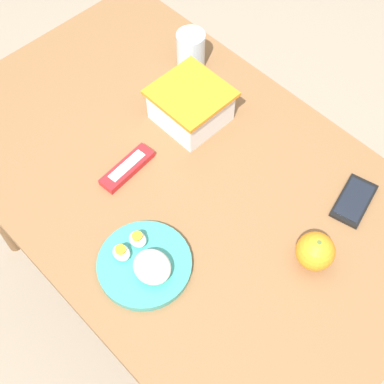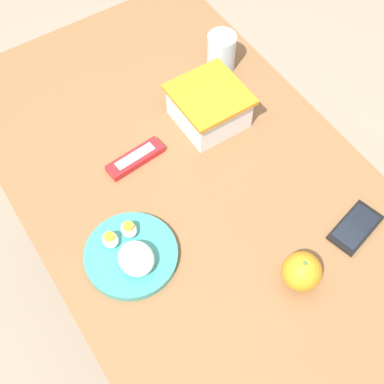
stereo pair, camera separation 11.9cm
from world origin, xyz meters
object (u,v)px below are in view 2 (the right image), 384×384
object	(u,v)px
orange_fruit	(302,271)
candy_bar	(135,159)
cell_phone	(355,227)
rice_plate	(132,254)
drinking_glass	(221,52)
food_container	(209,108)

from	to	relation	value
orange_fruit	candy_bar	bearing A→B (deg)	-163.54
cell_phone	rice_plate	bearing A→B (deg)	-114.87
cell_phone	drinking_glass	size ratio (longest dim) A/B	1.33
orange_fruit	candy_bar	xyz separation A→B (m)	(-0.45, -0.13, -0.03)
food_container	drinking_glass	bearing A→B (deg)	135.92
candy_bar	drinking_glass	distance (m)	0.38
food_container	cell_phone	size ratio (longest dim) A/B	1.21
rice_plate	cell_phone	distance (m)	0.49
orange_fruit	cell_phone	size ratio (longest dim) A/B	0.59
candy_bar	cell_phone	distance (m)	0.52
cell_phone	candy_bar	bearing A→B (deg)	-143.53
candy_bar	cell_phone	size ratio (longest dim) A/B	1.05
rice_plate	candy_bar	distance (m)	0.25
rice_plate	food_container	bearing A→B (deg)	122.97
candy_bar	cell_phone	world-z (taller)	candy_bar
rice_plate	cell_phone	world-z (taller)	rice_plate
orange_fruit	rice_plate	distance (m)	0.35
rice_plate	drinking_glass	xyz separation A→B (m)	(-0.36, 0.48, 0.03)
food_container	orange_fruit	xyz separation A→B (m)	(0.46, -0.08, -0.00)
food_container	cell_phone	distance (m)	0.44
cell_phone	food_container	bearing A→B (deg)	-167.51
food_container	drinking_glass	size ratio (longest dim) A/B	1.62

